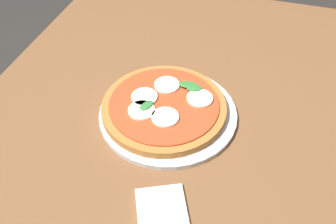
# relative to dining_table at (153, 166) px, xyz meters

# --- Properties ---
(dining_table) EXTENTS (1.37, 0.88, 0.77)m
(dining_table) POSITION_rel_dining_table_xyz_m (0.00, 0.00, 0.00)
(dining_table) COLOR brown
(dining_table) RESTS_ON ground_plane
(serving_tray) EXTENTS (0.31, 0.31, 0.01)m
(serving_tray) POSITION_rel_dining_table_xyz_m (0.07, -0.02, 0.11)
(serving_tray) COLOR silver
(serving_tray) RESTS_ON dining_table
(pizza) EXTENTS (0.28, 0.28, 0.03)m
(pizza) POSITION_rel_dining_table_xyz_m (0.07, -0.01, 0.13)
(pizza) COLOR #B27033
(pizza) RESTS_ON serving_tray
(napkin) EXTENTS (0.16, 0.14, 0.01)m
(napkin) POSITION_rel_dining_table_xyz_m (-0.18, -0.08, 0.11)
(napkin) COLOR white
(napkin) RESTS_ON dining_table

